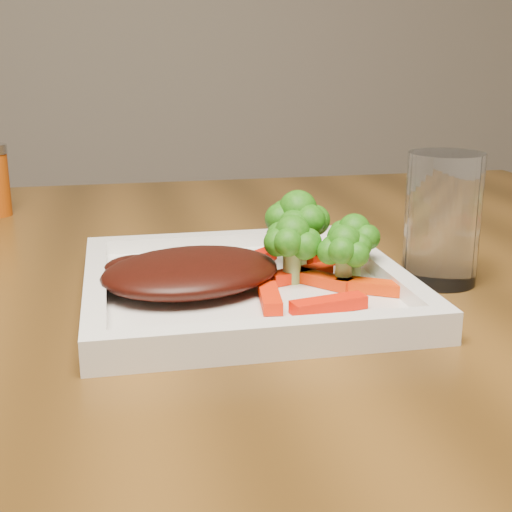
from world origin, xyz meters
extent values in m
cube|color=white|center=(0.17, 0.00, 0.76)|extent=(0.27, 0.27, 0.01)
ellipsoid|color=#350C07|center=(0.12, -0.01, 0.78)|extent=(0.18, 0.16, 0.03)
cube|color=red|center=(0.22, -0.08, 0.77)|extent=(0.06, 0.03, 0.01)
cube|color=red|center=(0.27, -0.05, 0.77)|extent=(0.06, 0.04, 0.01)
cube|color=red|center=(0.18, -0.06, 0.77)|extent=(0.02, 0.06, 0.01)
cube|color=red|center=(0.27, 0.05, 0.77)|extent=(0.06, 0.04, 0.01)
cube|color=red|center=(0.19, 0.05, 0.77)|extent=(0.05, 0.05, 0.01)
cube|color=red|center=(0.23, -0.02, 0.77)|extent=(0.05, 0.05, 0.01)
cube|color=#FF2204|center=(0.22, 0.00, 0.77)|extent=(0.06, 0.04, 0.01)
cylinder|color=white|center=(0.35, 0.00, 0.81)|extent=(0.07, 0.07, 0.12)
cube|color=red|center=(0.27, 0.05, 0.77)|extent=(0.06, 0.03, 0.01)
camera|label=1|loc=(0.06, -0.58, 0.96)|focal=50.00mm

